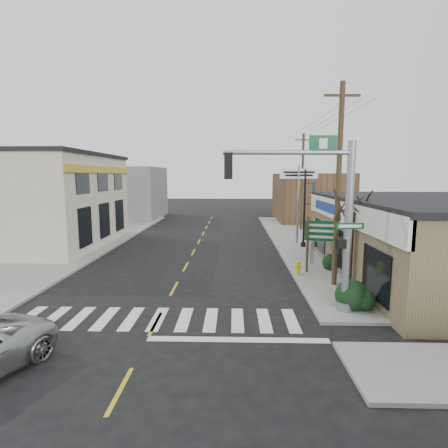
{
  "coord_description": "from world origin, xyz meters",
  "views": [
    {
      "loc": [
        2.84,
        -12.05,
        5.36
      ],
      "look_at": [
        2.33,
        6.36,
        2.8
      ],
      "focal_mm": 28.0,
      "sensor_mm": 36.0,
      "label": 1
    }
  ],
  "objects_px": {
    "dance_center_sign": "(298,184)",
    "lamp_post": "(305,201)",
    "utility_pole_near": "(338,184)",
    "guide_sign": "(321,237)",
    "fire_hydrant": "(298,267)",
    "traffic_signal_pole": "(328,209)",
    "bare_tree": "(353,198)",
    "utility_pole_far": "(302,181)"
  },
  "relations": [
    {
      "from": "lamp_post",
      "to": "utility_pole_near",
      "type": "height_order",
      "value": "utility_pole_near"
    },
    {
      "from": "dance_center_sign",
      "to": "fire_hydrant",
      "type": "bearing_deg",
      "value": -95.16
    },
    {
      "from": "utility_pole_near",
      "to": "guide_sign",
      "type": "bearing_deg",
      "value": 91.58
    },
    {
      "from": "dance_center_sign",
      "to": "bare_tree",
      "type": "distance_m",
      "value": 10.93
    },
    {
      "from": "fire_hydrant",
      "to": "guide_sign",
      "type": "bearing_deg",
      "value": 20.26
    },
    {
      "from": "dance_center_sign",
      "to": "traffic_signal_pole",
      "type": "bearing_deg",
      "value": -91.25
    },
    {
      "from": "fire_hydrant",
      "to": "utility_pole_near",
      "type": "relative_size",
      "value": 0.08
    },
    {
      "from": "traffic_signal_pole",
      "to": "guide_sign",
      "type": "bearing_deg",
      "value": 74.82
    },
    {
      "from": "guide_sign",
      "to": "utility_pole_near",
      "type": "xyz_separation_m",
      "value": [
        0.16,
        -2.16,
        2.88
      ]
    },
    {
      "from": "traffic_signal_pole",
      "to": "guide_sign",
      "type": "relative_size",
      "value": 2.2
    },
    {
      "from": "dance_center_sign",
      "to": "utility_pole_far",
      "type": "distance_m",
      "value": 7.73
    },
    {
      "from": "utility_pole_near",
      "to": "dance_center_sign",
      "type": "bearing_deg",
      "value": 87.14
    },
    {
      "from": "traffic_signal_pole",
      "to": "utility_pole_near",
      "type": "distance_m",
      "value": 3.63
    },
    {
      "from": "lamp_post",
      "to": "utility_pole_far",
      "type": "height_order",
      "value": "utility_pole_far"
    },
    {
      "from": "lamp_post",
      "to": "utility_pole_near",
      "type": "relative_size",
      "value": 0.62
    },
    {
      "from": "guide_sign",
      "to": "lamp_post",
      "type": "bearing_deg",
      "value": 99.75
    },
    {
      "from": "lamp_post",
      "to": "bare_tree",
      "type": "height_order",
      "value": "lamp_post"
    },
    {
      "from": "traffic_signal_pole",
      "to": "bare_tree",
      "type": "distance_m",
      "value": 3.27
    },
    {
      "from": "lamp_post",
      "to": "utility_pole_far",
      "type": "relative_size",
      "value": 0.64
    },
    {
      "from": "fire_hydrant",
      "to": "bare_tree",
      "type": "distance_m",
      "value": 4.86
    },
    {
      "from": "bare_tree",
      "to": "utility_pole_far",
      "type": "xyz_separation_m",
      "value": [
        1.26,
        18.43,
        0.49
      ]
    },
    {
      "from": "fire_hydrant",
      "to": "dance_center_sign",
      "type": "relative_size",
      "value": 0.12
    },
    {
      "from": "traffic_signal_pole",
      "to": "utility_pole_far",
      "type": "xyz_separation_m",
      "value": [
        3.1,
        21.12,
        0.75
      ]
    },
    {
      "from": "guide_sign",
      "to": "utility_pole_near",
      "type": "relative_size",
      "value": 0.32
    },
    {
      "from": "guide_sign",
      "to": "utility_pole_far",
      "type": "xyz_separation_m",
      "value": [
        1.94,
        15.69,
        2.77
      ]
    },
    {
      "from": "guide_sign",
      "to": "fire_hydrant",
      "type": "distance_m",
      "value": 2.05
    },
    {
      "from": "lamp_post",
      "to": "dance_center_sign",
      "type": "xyz_separation_m",
      "value": [
        -0.32,
        1.24,
        1.18
      ]
    },
    {
      "from": "dance_center_sign",
      "to": "lamp_post",
      "type": "bearing_deg",
      "value": -71.04
    },
    {
      "from": "traffic_signal_pole",
      "to": "fire_hydrant",
      "type": "distance_m",
      "value": 6.12
    },
    {
      "from": "guide_sign",
      "to": "lamp_post",
      "type": "distance_m",
      "value": 7.1
    },
    {
      "from": "guide_sign",
      "to": "bare_tree",
      "type": "relative_size",
      "value": 0.56
    },
    {
      "from": "utility_pole_far",
      "to": "guide_sign",
      "type": "bearing_deg",
      "value": -104.21
    },
    {
      "from": "utility_pole_near",
      "to": "bare_tree",
      "type": "bearing_deg",
      "value": -51.06
    },
    {
      "from": "traffic_signal_pole",
      "to": "dance_center_sign",
      "type": "relative_size",
      "value": 1.11
    },
    {
      "from": "utility_pole_near",
      "to": "utility_pole_far",
      "type": "height_order",
      "value": "utility_pole_near"
    },
    {
      "from": "dance_center_sign",
      "to": "utility_pole_near",
      "type": "bearing_deg",
      "value": -85.76
    },
    {
      "from": "bare_tree",
      "to": "utility_pole_far",
      "type": "relative_size",
      "value": 0.58
    },
    {
      "from": "dance_center_sign",
      "to": "utility_pole_near",
      "type": "xyz_separation_m",
      "value": [
        -0.04,
        -10.32,
        0.24
      ]
    },
    {
      "from": "lamp_post",
      "to": "dance_center_sign",
      "type": "distance_m",
      "value": 1.74
    },
    {
      "from": "utility_pole_far",
      "to": "lamp_post",
      "type": "bearing_deg",
      "value": -106.37
    },
    {
      "from": "dance_center_sign",
      "to": "utility_pole_far",
      "type": "relative_size",
      "value": 0.65
    },
    {
      "from": "lamp_post",
      "to": "dance_center_sign",
      "type": "bearing_deg",
      "value": 98.67
    }
  ]
}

